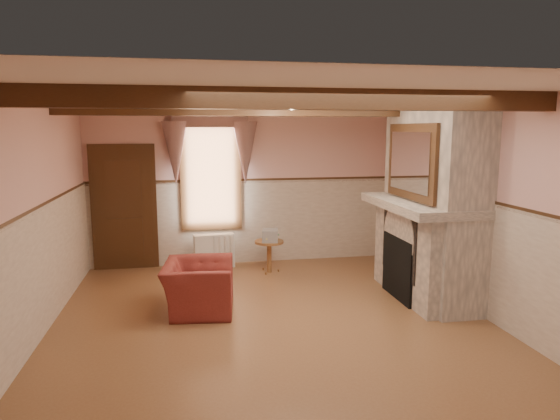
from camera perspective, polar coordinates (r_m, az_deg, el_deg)
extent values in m
cube|color=brown|center=(6.46, -0.85, -12.74)|extent=(5.50, 6.00, 0.01)
cube|color=silver|center=(6.01, -0.92, 12.87)|extent=(5.50, 6.00, 0.01)
cube|color=#D89F95|center=(9.03, -4.07, 2.72)|extent=(5.50, 0.02, 2.80)
cube|color=#D89F95|center=(3.24, 8.14, -9.14)|extent=(5.50, 0.02, 2.80)
cube|color=#D89F95|center=(6.25, -26.60, -1.13)|extent=(0.02, 6.00, 2.80)
cube|color=#D89F95|center=(7.07, 21.65, 0.30)|extent=(0.02, 6.00, 2.80)
cube|color=black|center=(7.43, 13.81, -6.40)|extent=(0.20, 0.95, 0.90)
imported|color=maroon|center=(6.84, -9.30, -8.64)|extent=(1.00, 1.12, 0.67)
cylinder|color=brown|center=(8.53, -1.25, -5.33)|extent=(0.63, 0.63, 0.55)
cube|color=#B7AD8C|center=(8.41, -1.14, -2.92)|extent=(0.31, 0.36, 0.20)
cube|color=white|center=(8.88, -7.52, -4.66)|extent=(0.72, 0.27, 0.60)
imported|color=brown|center=(7.46, 15.39, 1.51)|extent=(0.32, 0.32, 0.08)
cube|color=#30200D|center=(7.82, 14.13, 2.34)|extent=(0.14, 0.24, 0.20)
cylinder|color=#D1843B|center=(7.67, 14.60, 2.51)|extent=(0.11, 0.11, 0.28)
cylinder|color=maroon|center=(7.00, 17.25, 1.27)|extent=(0.06, 0.06, 0.16)
cylinder|color=yellow|center=(6.89, 17.71, 0.96)|extent=(0.06, 0.06, 0.12)
cube|color=gray|center=(7.43, 17.08, 0.94)|extent=(0.85, 2.00, 2.80)
cube|color=gray|center=(7.35, 15.82, 0.60)|extent=(1.05, 2.05, 0.12)
cube|color=silver|center=(7.21, 14.71, 5.36)|extent=(0.06, 1.44, 1.04)
cube|color=black|center=(9.02, -17.37, 0.08)|extent=(1.10, 0.10, 2.10)
cube|color=white|center=(8.92, -7.91, 4.19)|extent=(1.06, 0.08, 2.02)
cube|color=gray|center=(8.80, -7.97, 8.04)|extent=(1.30, 0.14, 1.40)
cube|color=black|center=(4.83, 1.52, 12.58)|extent=(5.50, 0.18, 0.20)
cube|color=black|center=(7.19, -2.54, 11.46)|extent=(5.50, 0.18, 0.20)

